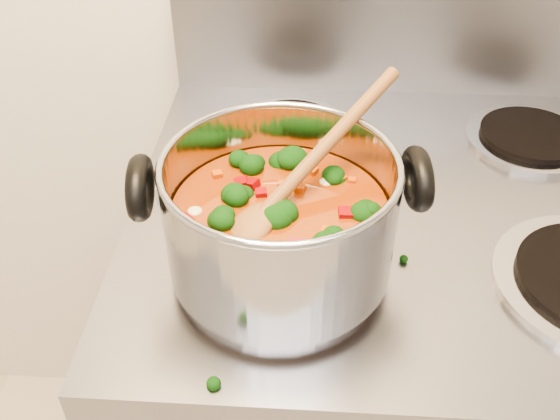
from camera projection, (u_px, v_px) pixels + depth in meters
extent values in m
cube|color=gray|center=(383.00, 405.00, 1.09)|extent=(0.73, 0.63, 0.92)
cube|color=gray|center=(406.00, 42.00, 0.98)|extent=(0.73, 0.03, 0.16)
cylinder|color=#A5A5AD|center=(279.00, 270.00, 0.69)|extent=(0.22, 0.22, 0.01)
cylinder|color=black|center=(279.00, 264.00, 0.69)|extent=(0.17, 0.17, 0.01)
cylinder|color=#A5A5AD|center=(291.00, 132.00, 0.92)|extent=(0.18, 0.18, 0.01)
cylinder|color=black|center=(291.00, 127.00, 0.91)|extent=(0.14, 0.14, 0.01)
cylinder|color=#A5A5AD|center=(530.00, 139.00, 0.90)|extent=(0.18, 0.18, 0.01)
cylinder|color=black|center=(532.00, 135.00, 0.89)|extent=(0.14, 0.14, 0.01)
cylinder|color=#9E9EA5|center=(280.00, 216.00, 0.64)|extent=(0.24, 0.24, 0.13)
torus|color=#9E9EA5|center=(280.00, 165.00, 0.60)|extent=(0.24, 0.24, 0.01)
cylinder|color=maroon|center=(280.00, 235.00, 0.66)|extent=(0.22, 0.22, 0.08)
torus|color=black|center=(140.00, 188.00, 0.61)|extent=(0.03, 0.08, 0.08)
torus|color=black|center=(417.00, 179.00, 0.62)|extent=(0.03, 0.08, 0.08)
ellipsoid|color=black|center=(274.00, 161.00, 0.70)|extent=(0.04, 0.04, 0.03)
ellipsoid|color=black|center=(326.00, 182.00, 0.67)|extent=(0.04, 0.04, 0.03)
ellipsoid|color=black|center=(347.00, 212.00, 0.63)|extent=(0.04, 0.04, 0.03)
ellipsoid|color=black|center=(315.00, 187.00, 0.66)|extent=(0.04, 0.04, 0.03)
ellipsoid|color=black|center=(243.00, 181.00, 0.67)|extent=(0.04, 0.04, 0.03)
ellipsoid|color=black|center=(342.00, 203.00, 0.64)|extent=(0.04, 0.04, 0.03)
ellipsoid|color=black|center=(270.00, 269.00, 0.56)|extent=(0.04, 0.04, 0.03)
ellipsoid|color=black|center=(278.00, 213.00, 0.63)|extent=(0.04, 0.04, 0.03)
ellipsoid|color=black|center=(297.00, 267.00, 0.57)|extent=(0.04, 0.04, 0.03)
ellipsoid|color=#8F0905|center=(209.00, 226.00, 0.61)|extent=(0.01, 0.01, 0.01)
ellipsoid|color=#8F0905|center=(288.00, 234.00, 0.60)|extent=(0.01, 0.01, 0.01)
ellipsoid|color=#8F0905|center=(242.00, 179.00, 0.67)|extent=(0.01, 0.01, 0.01)
ellipsoid|color=#8F0905|center=(306.00, 231.00, 0.61)|extent=(0.01, 0.01, 0.01)
ellipsoid|color=#8F0905|center=(310.00, 177.00, 0.67)|extent=(0.01, 0.01, 0.01)
ellipsoid|color=#8F0905|center=(369.00, 198.00, 0.65)|extent=(0.01, 0.01, 0.01)
ellipsoid|color=#8F0905|center=(309.00, 266.00, 0.57)|extent=(0.01, 0.01, 0.01)
ellipsoid|color=#8F0905|center=(213.00, 196.00, 0.65)|extent=(0.01, 0.01, 0.01)
ellipsoid|color=#8F0905|center=(301.00, 187.00, 0.66)|extent=(0.01, 0.01, 0.01)
ellipsoid|color=#8F0905|center=(268.00, 265.00, 0.57)|extent=(0.01, 0.01, 0.01)
ellipsoid|color=#8F0905|center=(232.00, 184.00, 0.66)|extent=(0.01, 0.01, 0.01)
ellipsoid|color=#8F0905|center=(260.00, 217.00, 0.62)|extent=(0.01, 0.01, 0.01)
ellipsoid|color=#8F0905|center=(284.00, 242.00, 0.59)|extent=(0.01, 0.01, 0.01)
ellipsoid|color=#8F0905|center=(291.00, 238.00, 0.60)|extent=(0.01, 0.01, 0.01)
ellipsoid|color=#B13F09|center=(317.00, 256.00, 0.58)|extent=(0.01, 0.01, 0.01)
ellipsoid|color=#B13F09|center=(229.00, 265.00, 0.57)|extent=(0.01, 0.01, 0.01)
ellipsoid|color=#B13F09|center=(282.00, 160.00, 0.70)|extent=(0.01, 0.01, 0.01)
ellipsoid|color=#B13F09|center=(261.00, 207.00, 0.64)|extent=(0.01, 0.01, 0.01)
ellipsoid|color=#B13F09|center=(301.00, 262.00, 0.57)|extent=(0.01, 0.01, 0.01)
ellipsoid|color=#B13F09|center=(351.00, 202.00, 0.64)|extent=(0.01, 0.01, 0.01)
ellipsoid|color=#B13F09|center=(236.00, 171.00, 0.68)|extent=(0.01, 0.01, 0.01)
ellipsoid|color=#B13F09|center=(249.00, 251.00, 0.58)|extent=(0.01, 0.01, 0.01)
ellipsoid|color=#B13F09|center=(318.00, 181.00, 0.67)|extent=(0.01, 0.01, 0.01)
ellipsoid|color=#B13F09|center=(271.00, 218.00, 0.62)|extent=(0.01, 0.01, 0.01)
ellipsoid|color=#B13F09|center=(296.00, 241.00, 0.60)|extent=(0.01, 0.01, 0.01)
ellipsoid|color=beige|center=(356.00, 202.00, 0.64)|extent=(0.02, 0.02, 0.01)
ellipsoid|color=beige|center=(234.00, 185.00, 0.66)|extent=(0.02, 0.02, 0.01)
ellipsoid|color=beige|center=(282.00, 178.00, 0.67)|extent=(0.02, 0.02, 0.01)
ellipsoid|color=beige|center=(314.00, 164.00, 0.69)|extent=(0.02, 0.02, 0.01)
ellipsoid|color=beige|center=(235.00, 223.00, 0.62)|extent=(0.02, 0.02, 0.01)
ellipsoid|color=brown|center=(249.00, 229.00, 0.61)|extent=(0.08, 0.08, 0.04)
cylinder|color=brown|center=(325.00, 146.00, 0.65)|extent=(0.16, 0.19, 0.10)
ellipsoid|color=black|center=(350.00, 171.00, 0.84)|extent=(0.01, 0.01, 0.01)
ellipsoid|color=black|center=(319.00, 389.00, 0.57)|extent=(0.01, 0.01, 0.01)
ellipsoid|color=black|center=(308.00, 170.00, 0.84)|extent=(0.01, 0.01, 0.01)
ellipsoid|color=black|center=(165.00, 352.00, 0.61)|extent=(0.01, 0.01, 0.01)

